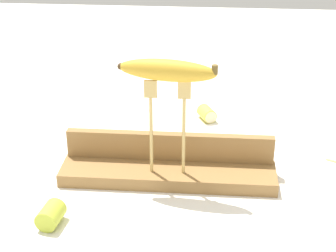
% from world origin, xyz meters
% --- Properties ---
extents(ground_plane, '(3.00, 3.00, 0.00)m').
position_xyz_m(ground_plane, '(0.00, 0.00, 0.00)').
color(ground_plane, white).
extents(wooden_board, '(0.46, 0.10, 0.03)m').
position_xyz_m(wooden_board, '(0.00, 0.00, 0.01)').
color(wooden_board, olive).
rests_on(wooden_board, ground).
extents(board_backstop, '(0.45, 0.02, 0.06)m').
position_xyz_m(board_backstop, '(0.00, 0.04, 0.06)').
color(board_backstop, olive).
rests_on(board_backstop, wooden_board).
extents(fork_stand_center, '(0.09, 0.01, 0.20)m').
position_xyz_m(fork_stand_center, '(0.00, -0.01, 0.15)').
color(fork_stand_center, tan).
rests_on(fork_stand_center, wooden_board).
extents(banana_raised_center, '(0.20, 0.07, 0.04)m').
position_xyz_m(banana_raised_center, '(-0.00, -0.01, 0.25)').
color(banana_raised_center, gold).
rests_on(banana_raised_center, fork_stand_center).
extents(banana_chunk_near, '(0.05, 0.06, 0.04)m').
position_xyz_m(banana_chunk_near, '(0.08, 0.31, 0.02)').
color(banana_chunk_near, '#DBD147').
rests_on(banana_chunk_near, ground).
extents(banana_chunk_far, '(0.05, 0.06, 0.04)m').
position_xyz_m(banana_chunk_far, '(-0.21, -0.18, 0.02)').
color(banana_chunk_far, '#B2C138').
rests_on(banana_chunk_far, ground).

